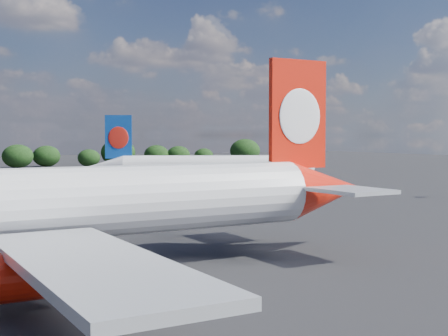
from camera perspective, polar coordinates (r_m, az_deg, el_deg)
name	(u,v)px	position (r m, az deg, el deg)	size (l,w,h in m)	color
qantas_airliner	(84,205)	(47.96, -12.69, -3.29)	(52.84, 50.23, 17.25)	silver
china_southern_airliner	(206,168)	(117.30, -1.61, 0.01)	(41.95, 40.36, 14.21)	silver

